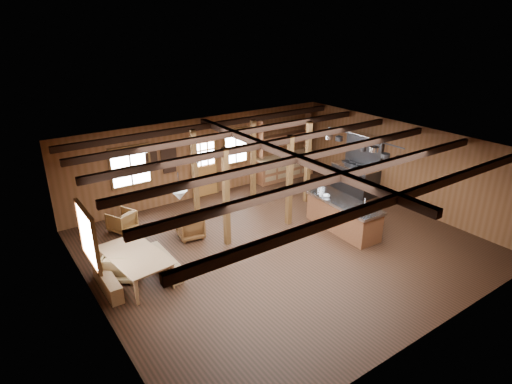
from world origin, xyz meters
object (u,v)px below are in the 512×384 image
at_px(kitchen_island, 343,215).
at_px(armchair_b, 190,227).
at_px(armchair_c, 122,265).
at_px(armchair_a, 122,221).
at_px(dining_table, 138,266).
at_px(commercial_range, 356,174).

relative_size(kitchen_island, armchair_b, 3.54).
bearing_deg(kitchen_island, armchair_c, 171.45).
xyz_separation_m(armchair_a, armchair_b, (1.47, -1.56, 0.01)).
distance_m(dining_table, armchair_b, 2.34).
xyz_separation_m(kitchen_island, dining_table, (-5.96, 0.98, -0.12)).
relative_size(commercial_range, dining_table, 1.06).
xyz_separation_m(armchair_b, armchair_c, (-2.31, -0.92, 0.03)).
height_order(kitchen_island, armchair_b, kitchen_island).
bearing_deg(kitchen_island, armchair_b, 154.00).
bearing_deg(armchair_b, armchair_a, -36.83).
xyz_separation_m(kitchen_island, armchair_b, (-3.95, 2.17, -0.15)).
bearing_deg(commercial_range, armchair_b, 177.46).
bearing_deg(dining_table, kitchen_island, -106.21).
bearing_deg(armchair_b, armchair_c, 31.42).
bearing_deg(armchair_b, kitchen_island, 161.01).
xyz_separation_m(commercial_range, armchair_b, (-6.53, 0.29, -0.35)).
height_order(kitchen_island, armchair_c, kitchen_island).
bearing_deg(commercial_range, kitchen_island, -143.92).
relative_size(armchair_a, armchair_b, 0.96).
distance_m(dining_table, armchair_a, 2.81).
relative_size(dining_table, armchair_c, 2.55).
relative_size(armchair_a, armchair_c, 0.87).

